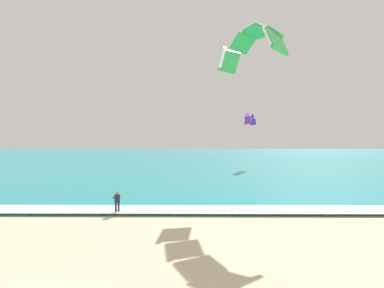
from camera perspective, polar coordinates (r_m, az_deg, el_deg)
name	(u,v)px	position (r m, az deg, el deg)	size (l,w,h in m)	color
sea	(171,159)	(85.24, -3.38, -2.33)	(200.00, 120.00, 0.20)	teal
surf_foam	(115,209)	(27.05, -12.10, -10.09)	(200.00, 2.88, 0.04)	white
surfboard	(117,214)	(26.22, -11.77, -10.88)	(1.00, 1.45, 0.09)	yellow
kitesurfer	(117,201)	(26.06, -11.79, -8.91)	(0.66, 0.66, 1.69)	#191E38
kite_primary	(252,42)	(30.23, 9.56, 15.72)	(11.91, 8.65, 13.24)	green
kite_distant	(250,118)	(59.19, 9.18, 4.15)	(2.65, 5.41, 1.97)	purple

